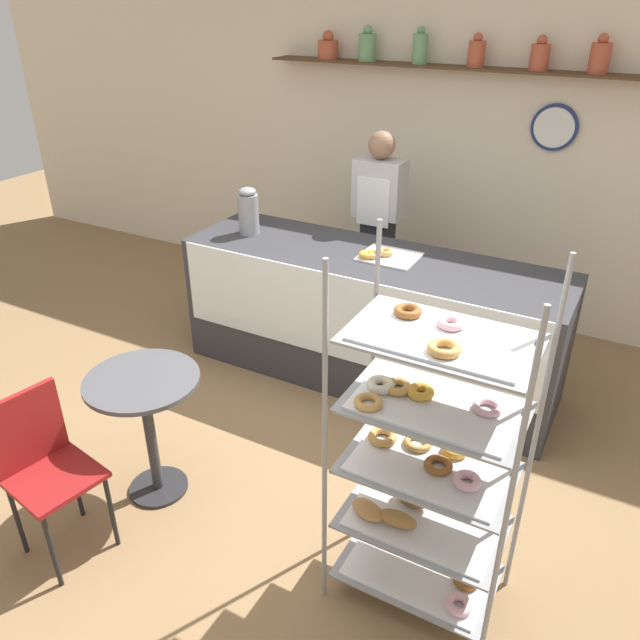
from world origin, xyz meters
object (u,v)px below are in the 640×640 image
object	(u,v)px
coffee_carafe	(248,211)
donut_tray_counter	(382,255)
person_worker	(378,229)
cafe_chair	(42,459)
cafe_table	(146,409)
pastry_rack	(425,466)

from	to	relation	value
coffee_carafe	donut_tray_counter	distance (m)	1.06
person_worker	cafe_chair	world-z (taller)	person_worker
person_worker	coffee_carafe	bearing A→B (deg)	-139.77
donut_tray_counter	cafe_chair	bearing A→B (deg)	-109.83
cafe_chair	coffee_carafe	size ratio (longest dim) A/B	2.57
cafe_table	coffee_carafe	distance (m)	1.80
pastry_rack	cafe_chair	distance (m)	1.83
coffee_carafe	donut_tray_counter	world-z (taller)	coffee_carafe
person_worker	pastry_rack	bearing A→B (deg)	-61.34
person_worker	donut_tray_counter	size ratio (longest dim) A/B	4.34
cafe_table	cafe_chair	bearing A→B (deg)	-108.91
pastry_rack	donut_tray_counter	xyz separation A→B (m)	(-0.92, 1.61, 0.21)
person_worker	donut_tray_counter	bearing A→B (deg)	-63.83
cafe_table	cafe_chair	world-z (taller)	cafe_chair
pastry_rack	person_worker	xyz separation A→B (m)	(-1.21, 2.22, 0.14)
pastry_rack	person_worker	distance (m)	2.53
coffee_carafe	donut_tray_counter	bearing A→B (deg)	1.77
pastry_rack	person_worker	world-z (taller)	pastry_rack
pastry_rack	cafe_table	xyz separation A→B (m)	(-1.53, -0.07, -0.20)
cafe_chair	donut_tray_counter	xyz separation A→B (m)	(0.80, 2.21, 0.42)
pastry_rack	cafe_chair	world-z (taller)	pastry_rack
person_worker	cafe_chair	bearing A→B (deg)	-100.06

